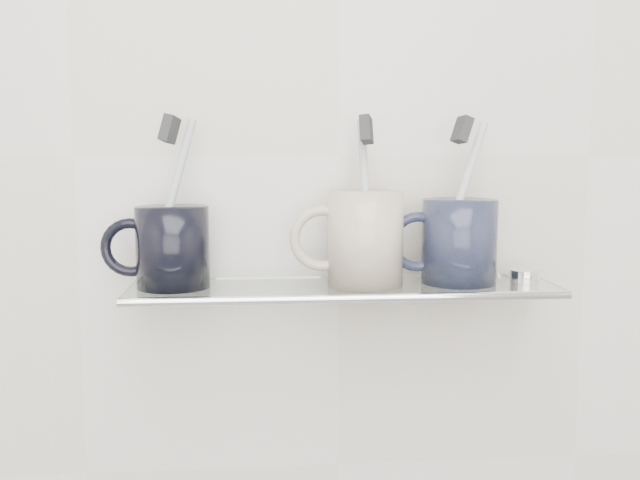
{
  "coord_description": "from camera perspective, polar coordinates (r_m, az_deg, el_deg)",
  "views": [
    {
      "loc": [
        -0.1,
        0.22,
        1.26
      ],
      "look_at": [
        -0.03,
        1.04,
        1.15
      ],
      "focal_mm": 40.0,
      "sensor_mm": 36.0,
      "label": 1
    }
  ],
  "objects": [
    {
      "name": "mug_center",
      "position": [
        0.84,
        3.65,
        0.16
      ],
      "size": [
        0.1,
        0.1,
        0.11
      ],
      "primitive_type": "cylinder",
      "rotation": [
        0.0,
        0.0,
        -0.1
      ],
      "color": "beige",
      "rests_on": "shelf_glass"
    },
    {
      "name": "chrome_cap",
      "position": [
        0.89,
        16.04,
        -2.75
      ],
      "size": [
        0.03,
        0.03,
        0.01
      ],
      "primitive_type": "cylinder",
      "color": "silver",
      "rests_on": "shelf_glass"
    },
    {
      "name": "shelf_rail",
      "position": [
        0.78,
        2.4,
        -4.7
      ],
      "size": [
        0.5,
        0.01,
        0.01
      ],
      "primitive_type": "cylinder",
      "rotation": [
        0.0,
        1.57,
        0.0
      ],
      "color": "silver",
      "rests_on": "shelf_glass"
    },
    {
      "name": "toothbrush_center",
      "position": [
        0.83,
        3.68,
        3.31
      ],
      "size": [
        0.02,
        0.07,
        0.19
      ],
      "primitive_type": "cylinder",
      "rotation": [
        -0.27,
        -0.11,
        -0.31
      ],
      "color": "#A8A8A8",
      "rests_on": "mug_center"
    },
    {
      "name": "bracket_left",
      "position": [
        0.89,
        -12.04,
        -4.13
      ],
      "size": [
        0.02,
        0.03,
        0.02
      ],
      "primitive_type": "cylinder",
      "rotation": [
        1.57,
        0.0,
        0.0
      ],
      "color": "silver",
      "rests_on": "wall_back"
    },
    {
      "name": "toothbrush_left",
      "position": [
        0.83,
        -11.8,
        3.15
      ],
      "size": [
        0.06,
        0.04,
        0.19
      ],
      "primitive_type": "cylinder",
      "rotation": [
        -0.22,
        0.2,
        -0.36
      ],
      "color": "#AFB9C6",
      "rests_on": "mug_left"
    },
    {
      "name": "mug_right",
      "position": [
        0.86,
        11.08,
        -0.11
      ],
      "size": [
        0.1,
        0.1,
        0.1
      ],
      "primitive_type": "cylinder",
      "rotation": [
        0.0,
        0.0,
        0.19
      ],
      "color": "black",
      "rests_on": "shelf_glass"
    },
    {
      "name": "bristles_right",
      "position": [
        0.85,
        11.3,
        8.65
      ],
      "size": [
        0.03,
        0.03,
        0.03
      ],
      "primitive_type": "cube",
      "rotation": [
        -0.09,
        0.35,
        0.18
      ],
      "color": "#27282A",
      "rests_on": "toothbrush_right"
    },
    {
      "name": "mug_left",
      "position": [
        0.84,
        -11.7,
        -0.56
      ],
      "size": [
        0.09,
        0.09,
        0.09
      ],
      "primitive_type": "cylinder",
      "rotation": [
        0.0,
        0.0,
        0.07
      ],
      "color": "black",
      "rests_on": "shelf_glass"
    },
    {
      "name": "bristles_left",
      "position": [
        0.83,
        -11.95,
        8.68
      ],
      "size": [
        0.03,
        0.03,
        0.04
      ],
      "primitive_type": "cube",
      "rotation": [
        -0.22,
        0.2,
        -0.36
      ],
      "color": "#27282A",
      "rests_on": "toothbrush_left"
    },
    {
      "name": "wall_back",
      "position": [
        0.88,
        1.5,
        6.74
      ],
      "size": [
        2.5,
        0.0,
        2.5
      ],
      "primitive_type": "plane",
      "rotation": [
        1.57,
        0.0,
        0.0
      ],
      "color": "silver",
      "rests_on": "ground"
    },
    {
      "name": "mug_center_handle",
      "position": [
        0.83,
        0.21,
        0.12
      ],
      "size": [
        0.08,
        0.01,
        0.08
      ],
      "primitive_type": "torus",
      "rotation": [
        1.57,
        0.0,
        0.0
      ],
      "color": "beige",
      "rests_on": "mug_center"
    },
    {
      "name": "mug_right_handle",
      "position": [
        0.85,
        7.82,
        -0.14
      ],
      "size": [
        0.07,
        0.01,
        0.07
      ],
      "primitive_type": "torus",
      "rotation": [
        1.57,
        0.0,
        0.0
      ],
      "color": "black",
      "rests_on": "mug_right"
    },
    {
      "name": "bracket_right",
      "position": [
        0.93,
        14.53,
        -3.66
      ],
      "size": [
        0.02,
        0.03,
        0.02
      ],
      "primitive_type": "cylinder",
      "rotation": [
        1.57,
        0.0,
        0.0
      ],
      "color": "silver",
      "rests_on": "wall_back"
    },
    {
      "name": "mug_left_handle",
      "position": [
        0.84,
        -14.93,
        -0.59
      ],
      "size": [
        0.07,
        0.01,
        0.07
      ],
      "primitive_type": "torus",
      "rotation": [
        1.57,
        0.0,
        0.0
      ],
      "color": "black",
      "rests_on": "mug_left"
    },
    {
      "name": "shelf_glass",
      "position": [
        0.84,
        1.93,
        -3.9
      ],
      "size": [
        0.5,
        0.12,
        0.01
      ],
      "primitive_type": "cube",
      "color": "silver",
      "rests_on": "wall_back"
    },
    {
      "name": "bristles_center",
      "position": [
        0.83,
        3.73,
        8.82
      ],
      "size": [
        0.02,
        0.03,
        0.04
      ],
      "primitive_type": "cube",
      "rotation": [
        -0.27,
        -0.11,
        -0.31
      ],
      "color": "#27282A",
      "rests_on": "toothbrush_center"
    },
    {
      "name": "toothbrush_right",
      "position": [
        0.86,
        11.17,
        3.29
      ],
      "size": [
        0.07,
        0.04,
        0.18
      ],
      "primitive_type": "cylinder",
      "rotation": [
        -0.09,
        0.35,
        0.18
      ],
      "color": "silver",
      "rests_on": "mug_right"
    }
  ]
}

